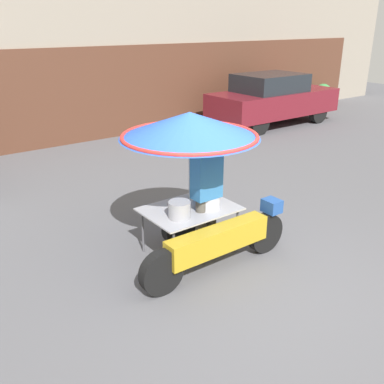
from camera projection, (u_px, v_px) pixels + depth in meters
ground_plane at (253, 283)px, 5.23m from camera, size 36.00×36.00×0.00m
shopfront_building at (23, 68)px, 10.88m from camera, size 28.00×2.06×3.79m
vendor_motorcycle_cart at (194, 149)px, 5.35m from camera, size 2.24×1.78×1.95m
vendor_person at (206, 189)px, 5.57m from camera, size 0.38×0.22×1.68m
parked_car at (273, 99)px, 13.03m from camera, size 4.17×1.68×1.54m
potted_plant at (323, 94)px, 15.93m from camera, size 0.60×0.60×0.84m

